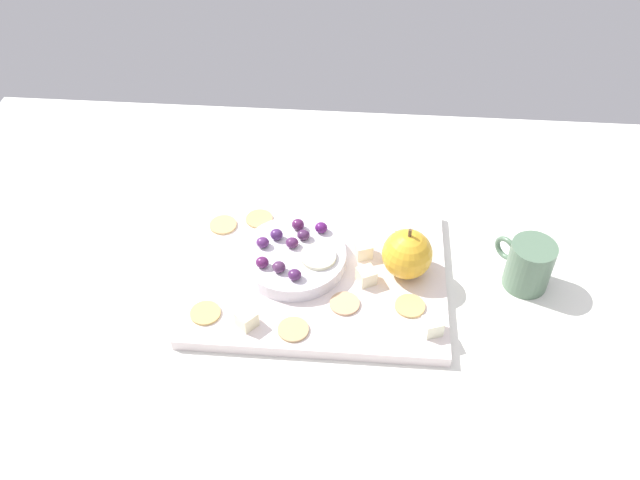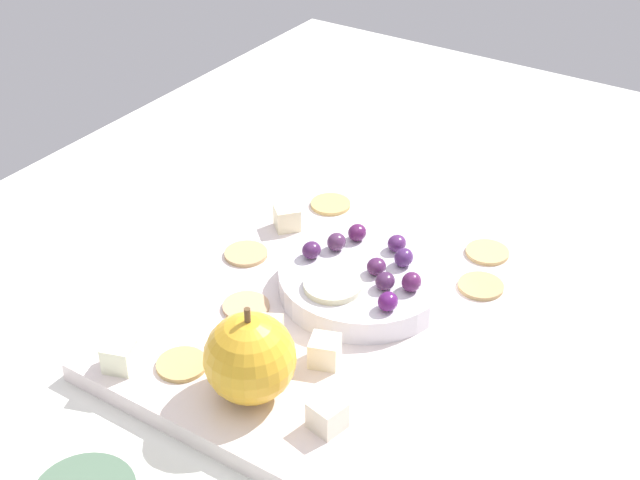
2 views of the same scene
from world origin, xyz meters
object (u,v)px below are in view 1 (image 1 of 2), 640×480
Objects in this scene: platter at (316,274)px; grape_8 at (279,267)px; serving_dish at (294,258)px; cheese_cube_2 at (432,326)px; cheese_cube_0 at (404,232)px; apple_whole at (407,254)px; apple_slice_0 at (316,257)px; cheese_cube_1 at (247,319)px; grape_2 at (292,243)px; cracker_1 at (205,313)px; cracker_3 at (293,330)px; cracker_4 at (259,219)px; cracker_5 at (410,306)px; grape_5 at (295,275)px; grape_7 at (321,228)px; cheese_cube_3 at (366,276)px; grape_6 at (276,234)px; cheese_cube_4 at (363,250)px; grape_0 at (298,224)px; grape_3 at (263,242)px; cup at (528,265)px; grape_4 at (303,235)px; grape_1 at (262,262)px; cracker_0 at (345,304)px.

platter is 7.12cm from grape_8.
serving_dish is 6.48× the size of cheese_cube_2.
serving_dish is 6.48× the size of cheese_cube_0.
apple_whole is at bearing -88.58° from cheese_cube_0.
apple_slice_0 is at bearing -15.53° from serving_dish.
cheese_cube_1 is 1.26× the size of grape_8.
platter is 19.63× the size of grape_2.
cracker_1 is 1.00× the size of cracker_3.
cracker_1 is (-11.41, -10.86, -0.97)cm from serving_dish.
apple_whole is at bearing -22.30° from cracker_4.
cracker_5 is 19.89cm from grape_2.
grape_7 is at bearing 73.51° from grape_5.
grape_6 reaches higher than cheese_cube_3.
grape_0 reaches higher than cheese_cube_4.
cracker_4 is at bearing 102.72° from grape_3.
apple_slice_0 is at bearing 147.89° from cheese_cube_2.
cheese_cube_2 is at bearing -140.75° from cup.
cracker_4 is at bearing 120.06° from grape_6.
cheese_cube_0 is at bearing 11.74° from grape_6.
grape_7 is at bearing 34.92° from grape_4.
cheese_cube_0 is 23.16cm from grape_1.
grape_7 is (8.94, 17.05, 1.96)cm from cheese_cube_1.
grape_1 is at bearing -163.46° from apple_slice_0.
grape_3 is (-21.34, -5.81, 1.91)cm from cheese_cube_0.
grape_5 is 2.72cm from grape_8.
cracker_0 is at bearing -70.41° from grape_7.
cracker_4 is 10.51cm from grape_2.
grape_4 is at bearing 167.44° from apple_whole.
grape_8 is at bearing -149.61° from cheese_cube_0.
cracker_0 is at bearing -46.30° from grape_2.
cracker_3 is at bearing -84.37° from serving_dish.
grape_8 is (-5.12, -2.76, 4.11)cm from platter.
grape_0 reaches higher than cheese_cube_3.
cheese_cube_1 is at bearing -13.31° from cracker_1.
grape_2 is 1.00× the size of grape_8.
grape_8 is at bearing 35.09° from cracker_1.
serving_dish is at bearing 37.41° from grape_1.
cheese_cube_4 is 13.81cm from grape_8.
cheese_cube_1 reaches higher than cracker_0.
apple_whole is 13.44cm from apple_slice_0.
grape_7 and grape_8 have the same top height.
cracker_0 is (-8.52, -14.34, -1.02)cm from cheese_cube_0.
serving_dish is 8.15× the size of grape_5.
cheese_cube_1 reaches higher than cracker_4.
grape_8 reaches higher than cracker_4.
cheese_cube_2 is (20.31, -11.55, 0.05)cm from serving_dish.
grape_4 is 1.00× the size of grape_6.
cracker_5 is 19.00cm from cup.
platter is at bearing 51.87° from cheese_cube_1.
grape_0 is (-16.61, 5.57, -0.50)cm from apple_whole.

